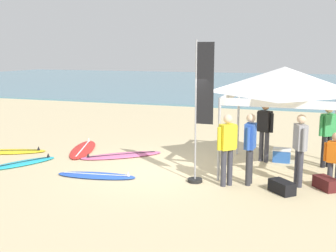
{
  "coord_description": "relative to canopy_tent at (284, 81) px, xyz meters",
  "views": [
    {
      "loc": [
        3.53,
        -10.07,
        3.15
      ],
      "look_at": [
        -0.32,
        1.04,
        1.0
      ],
      "focal_mm": 44.11,
      "sensor_mm": 36.0,
      "label": 1
    }
  ],
  "objects": [
    {
      "name": "person_black",
      "position": [
        -0.52,
        0.76,
        -1.4
      ],
      "size": [
        0.49,
        0.37,
        1.71
      ],
      "color": "#383842",
      "rests_on": "ground"
    },
    {
      "name": "ground_plane",
      "position": [
        -2.87,
        -0.95,
        -2.39
      ],
      "size": [
        80.0,
        80.0,
        0.0
      ],
      "primitive_type": "plane",
      "color": "beige"
    },
    {
      "name": "banner_flag",
      "position": [
        -1.77,
        -1.7,
        -0.81
      ],
      "size": [
        0.6,
        0.36,
        3.4
      ],
      "color": "#99999E",
      "rests_on": "ground"
    },
    {
      "name": "canopy_tent",
      "position": [
        0.0,
        0.0,
        0.0
      ],
      "size": [
        2.87,
        2.87,
        2.75
      ],
      "color": "#B7B7BC",
      "rests_on": "ground"
    },
    {
      "name": "gear_bag_by_pole",
      "position": [
        0.17,
        -1.82,
        -2.25
      ],
      "size": [
        0.65,
        0.65,
        0.28
      ],
      "primitive_type": "cube",
      "rotation": [
        0.0,
        0.0,
        2.34
      ],
      "color": "black",
      "rests_on": "ground"
    },
    {
      "name": "surfboard_pink",
      "position": [
        -4.63,
        -0.05,
        -2.35
      ],
      "size": [
        2.35,
        2.06,
        0.19
      ],
      "color": "pink",
      "rests_on": "ground"
    },
    {
      "name": "surfboard_cyan",
      "position": [
        -6.91,
        -1.77,
        -2.35
      ],
      "size": [
        1.4,
        2.02,
        0.19
      ],
      "color": "#23B2CC",
      "rests_on": "ground"
    },
    {
      "name": "gear_bag_near_tent",
      "position": [
        1.12,
        -1.23,
        -2.25
      ],
      "size": [
        0.61,
        0.67,
        0.28
      ],
      "primitive_type": "cube",
      "rotation": [
        0.0,
        0.0,
        2.19
      ],
      "color": "#4C1919",
      "rests_on": "ground"
    },
    {
      "name": "cooler_box",
      "position": [
        -0.02,
        0.92,
        -2.19
      ],
      "size": [
        0.5,
        0.36,
        0.39
      ],
      "color": "#2D60B7",
      "rests_on": "ground"
    },
    {
      "name": "person_grey",
      "position": [
        0.5,
        -1.18,
        -1.4
      ],
      "size": [
        0.34,
        0.51,
        1.71
      ],
      "color": "#383842",
      "rests_on": "ground"
    },
    {
      "name": "person_yellow",
      "position": [
        -1.11,
        -1.72,
        -1.4
      ],
      "size": [
        0.41,
        0.42,
        1.71
      ],
      "color": "#383842",
      "rests_on": "ground"
    },
    {
      "name": "surfboard_red",
      "position": [
        -6.15,
        0.26,
        -2.35
      ],
      "size": [
        1.48,
        2.59,
        0.19
      ],
      "color": "red",
      "rests_on": "ground"
    },
    {
      "name": "person_orange",
      "position": [
        1.32,
        -0.43,
        -1.73
      ],
      "size": [
        0.53,
        0.31,
        1.2
      ],
      "color": "#383842",
      "rests_on": "ground"
    },
    {
      "name": "person_green",
      "position": [
        1.16,
        0.74,
        -1.4
      ],
      "size": [
        0.45,
        0.4,
        1.71
      ],
      "color": "black",
      "rests_on": "ground"
    },
    {
      "name": "surfboard_blue",
      "position": [
        -4.35,
        -2.12,
        -2.35
      ],
      "size": [
        2.11,
        0.85,
        0.19
      ],
      "color": "blue",
      "rests_on": "ground"
    },
    {
      "name": "person_blue",
      "position": [
        -0.62,
        -1.45,
        -1.4
      ],
      "size": [
        0.25,
        0.55,
        1.71
      ],
      "color": "#2D2D33",
      "rests_on": "ground"
    },
    {
      "name": "surfboard_yellow",
      "position": [
        -8.24,
        -0.79,
        -2.35
      ],
      "size": [
        2.45,
        1.54,
        0.19
      ],
      "color": "yellow",
      "rests_on": "ground"
    },
    {
      "name": "sea",
      "position": [
        -2.87,
        29.45,
        -2.34
      ],
      "size": [
        80.0,
        36.0,
        0.1
      ],
      "primitive_type": "cube",
      "color": "#568499",
      "rests_on": "ground"
    }
  ]
}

